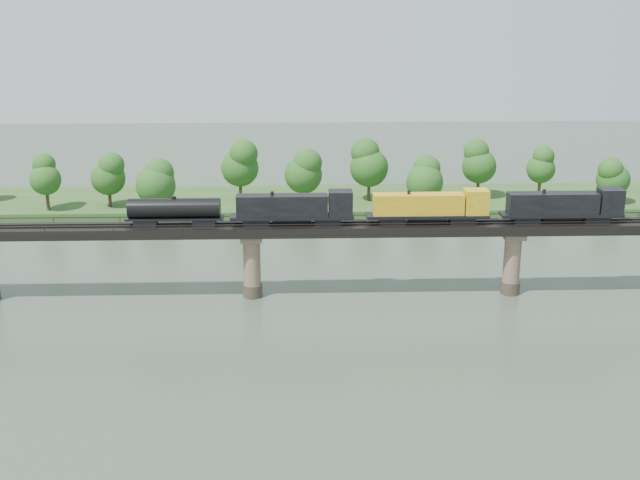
{
  "coord_description": "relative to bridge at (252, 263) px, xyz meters",
  "views": [
    {
      "loc": [
        6.61,
        -85.75,
        45.18
      ],
      "look_at": [
        10.39,
        30.0,
        9.0
      ],
      "focal_mm": 45.0,
      "sensor_mm": 36.0,
      "label": 1
    }
  ],
  "objects": [
    {
      "name": "ground",
      "position": [
        0.0,
        -30.0,
        -5.46
      ],
      "size": [
        400.0,
        400.0,
        0.0
      ],
      "primitive_type": "plane",
      "color": "#334032",
      "rests_on": "ground"
    },
    {
      "name": "far_bank",
      "position": [
        0.0,
        55.0,
        -4.66
      ],
      "size": [
        300.0,
        24.0,
        1.6
      ],
      "primitive_type": "cube",
      "color": "#294A1D",
      "rests_on": "ground"
    },
    {
      "name": "bridge",
      "position": [
        0.0,
        0.0,
        0.0
      ],
      "size": [
        236.0,
        30.0,
        11.5
      ],
      "color": "#473A2D",
      "rests_on": "ground"
    },
    {
      "name": "bridge_superstructure",
      "position": [
        0.0,
        0.0,
        6.33
      ],
      "size": [
        220.0,
        4.9,
        0.75
      ],
      "color": "black",
      "rests_on": "bridge"
    },
    {
      "name": "far_treeline",
      "position": [
        -8.21,
        50.52,
        3.37
      ],
      "size": [
        289.06,
        17.54,
        13.6
      ],
      "color": "#382619",
      "rests_on": "far_bank"
    },
    {
      "name": "freight_train",
      "position": [
        19.95,
        -0.0,
        8.5
      ],
      "size": [
        74.81,
        2.91,
        5.15
      ],
      "color": "black",
      "rests_on": "bridge"
    }
  ]
}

